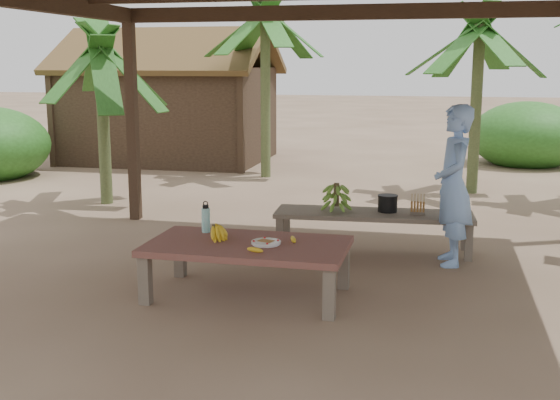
% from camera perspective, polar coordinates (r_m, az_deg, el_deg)
% --- Properties ---
extents(ground, '(80.00, 80.00, 0.00)m').
position_cam_1_polar(ground, '(6.85, 2.09, -6.76)').
color(ground, brown).
rests_on(ground, ground).
extents(work_table, '(1.81, 1.02, 0.50)m').
position_cam_1_polar(work_table, '(6.37, -2.65, -4.07)').
color(work_table, brown).
rests_on(work_table, ground).
extents(bench, '(2.23, 0.72, 0.45)m').
position_cam_1_polar(bench, '(7.95, 7.61, -1.38)').
color(bench, brown).
rests_on(bench, ground).
extents(ripe_banana_bunch, '(0.26, 0.23, 0.15)m').
position_cam_1_polar(ripe_banana_bunch, '(6.48, -5.41, -2.55)').
color(ripe_banana_bunch, yellow).
rests_on(ripe_banana_bunch, work_table).
extents(plate, '(0.27, 0.27, 0.04)m').
position_cam_1_polar(plate, '(6.28, -1.15, -3.49)').
color(plate, white).
rests_on(plate, work_table).
extents(loose_banana_front, '(0.15, 0.06, 0.04)m').
position_cam_1_polar(loose_banana_front, '(6.03, -2.04, -4.07)').
color(loose_banana_front, yellow).
rests_on(loose_banana_front, work_table).
extents(loose_banana_side, '(0.09, 0.14, 0.04)m').
position_cam_1_polar(loose_banana_side, '(6.38, 1.09, -3.22)').
color(loose_banana_side, yellow).
rests_on(loose_banana_side, work_table).
extents(water_flask, '(0.08, 0.08, 0.31)m').
position_cam_1_polar(water_flask, '(6.75, -6.05, -1.55)').
color(water_flask, '#3CBDB2').
rests_on(water_flask, work_table).
extents(green_banana_stalk, '(0.31, 0.31, 0.34)m').
position_cam_1_polar(green_banana_stalk, '(7.93, 4.60, 0.29)').
color(green_banana_stalk, '#598C2D').
rests_on(green_banana_stalk, bench).
extents(cooking_pot, '(0.22, 0.22, 0.18)m').
position_cam_1_polar(cooking_pot, '(7.98, 8.74, -0.30)').
color(cooking_pot, black).
rests_on(cooking_pot, bench).
extents(skewer_rack, '(0.18, 0.09, 0.24)m').
position_cam_1_polar(skewer_rack, '(7.87, 11.13, -0.33)').
color(skewer_rack, '#A57F47').
rests_on(skewer_rack, bench).
extents(woman, '(0.50, 0.67, 1.69)m').
position_cam_1_polar(woman, '(7.52, 13.91, 1.14)').
color(woman, '#7BA5E9').
rests_on(woman, ground).
extents(hut, '(4.40, 3.43, 2.85)m').
position_cam_1_polar(hut, '(15.53, -8.84, 7.28)').
color(hut, black).
rests_on(hut, ground).
extents(banana_plant_n, '(1.80, 1.80, 2.90)m').
position_cam_1_polar(banana_plant_n, '(11.77, 15.90, 12.24)').
color(banana_plant_n, '#596638').
rests_on(banana_plant_n, ground).
extents(banana_plant_nw, '(1.80, 1.80, 3.23)m').
position_cam_1_polar(banana_plant_nw, '(13.01, -1.21, 13.90)').
color(banana_plant_nw, '#596638').
rests_on(banana_plant_nw, ground).
extents(banana_plant_w, '(1.80, 1.80, 2.52)m').
position_cam_1_polar(banana_plant_w, '(10.79, -14.37, 10.47)').
color(banana_plant_w, '#596638').
rests_on(banana_plant_w, ground).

